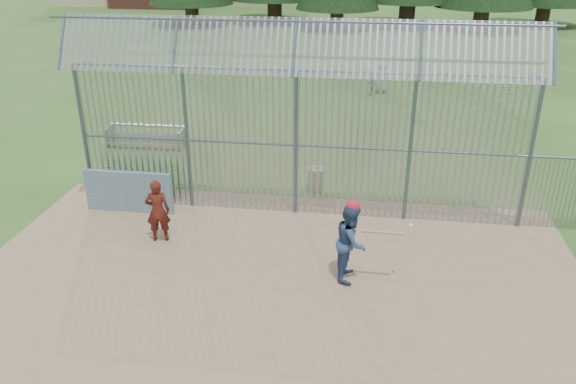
# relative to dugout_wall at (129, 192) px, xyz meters

# --- Properties ---
(ground) EXTENTS (120.00, 120.00, 0.00)m
(ground) POSITION_rel_dugout_wall_xyz_m (4.60, -2.90, -0.62)
(ground) COLOR #2D511E
(ground) RESTS_ON ground
(dirt_infield) EXTENTS (14.00, 10.00, 0.02)m
(dirt_infield) POSITION_rel_dugout_wall_xyz_m (4.60, -3.40, -0.61)
(dirt_infield) COLOR #756047
(dirt_infield) RESTS_ON ground
(dugout_wall) EXTENTS (2.50, 0.12, 1.20)m
(dugout_wall) POSITION_rel_dugout_wall_xyz_m (0.00, 0.00, 0.00)
(dugout_wall) COLOR #38566B
(dugout_wall) RESTS_ON dirt_infield
(batter) EXTENTS (0.75, 0.93, 1.80)m
(batter) POSITION_rel_dugout_wall_xyz_m (6.24, -2.53, 0.30)
(batter) COLOR navy
(batter) RESTS_ON dirt_infield
(onlooker) EXTENTS (0.67, 0.51, 1.64)m
(onlooker) POSITION_rel_dugout_wall_xyz_m (1.39, -1.48, 0.22)
(onlooker) COLOR maroon
(onlooker) RESTS_ON dirt_infield
(bg_kid_standing) EXTENTS (0.86, 0.67, 1.56)m
(bg_kid_standing) POSITION_rel_dugout_wall_xyz_m (7.13, 14.63, 0.16)
(bg_kid_standing) COLOR slate
(bg_kid_standing) RESTS_ON ground
(bg_kid_seated) EXTENTS (0.58, 0.50, 0.93)m
(bg_kid_seated) POSITION_rel_dugout_wall_xyz_m (6.70, 14.02, -0.15)
(bg_kid_seated) COLOR slate
(bg_kid_seated) RESTS_ON ground
(batting_gear) EXTENTS (1.44, 0.34, 0.70)m
(batting_gear) POSITION_rel_dugout_wall_xyz_m (6.37, -2.55, 1.09)
(batting_gear) COLOR red
(batting_gear) RESTS_ON ground
(trash_can) EXTENTS (0.56, 0.56, 0.82)m
(trash_can) POSITION_rel_dugout_wall_xyz_m (5.04, 2.16, -0.24)
(trash_can) COLOR gray
(trash_can) RESTS_ON ground
(bleacher) EXTENTS (3.00, 0.95, 0.72)m
(bleacher) POSITION_rel_dugout_wall_xyz_m (-1.57, 5.34, -0.21)
(bleacher) COLOR slate
(bleacher) RESTS_ON ground
(backstop_fence) EXTENTS (20.09, 0.81, 5.30)m
(backstop_fence) POSITION_rel_dugout_wall_xyz_m (6.41, 0.53, 1.74)
(backstop_fence) COLOR #47566B
(backstop_fence) RESTS_ON ground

